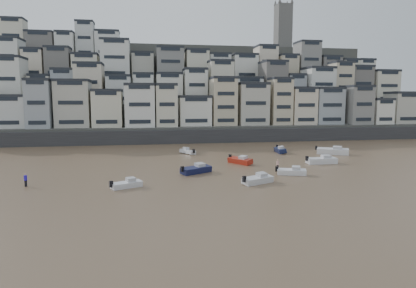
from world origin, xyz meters
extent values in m
plane|color=brown|center=(0.00, 0.00, 0.00)|extent=(400.00, 400.00, 0.00)
cube|color=#38383A|center=(10.00, 65.00, 1.75)|extent=(140.00, 3.00, 3.50)
cube|color=#4C4C47|center=(15.00, 72.00, 2.00)|extent=(140.00, 14.00, 4.00)
cube|color=#4C4C47|center=(15.00, 84.00, 5.00)|extent=(140.00, 14.00, 10.00)
cube|color=#4C4C47|center=(15.00, 96.00, 9.00)|extent=(140.00, 14.00, 18.00)
cube|color=#4C4C47|center=(15.00, 108.00, 13.00)|extent=(140.00, 16.00, 26.00)
cube|color=#4C4C47|center=(15.00, 122.00, 16.00)|extent=(140.00, 18.00, 32.00)
cube|color=#66635E|center=(55.00, 120.00, 41.00)|extent=(6.00, 6.00, 18.00)
camera|label=1|loc=(-2.62, -30.63, 11.57)|focal=32.00mm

